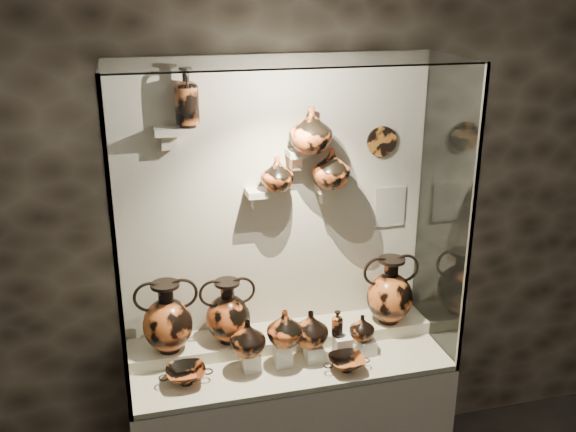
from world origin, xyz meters
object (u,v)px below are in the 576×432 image
at_px(amphora_left, 167,317).
at_px(lekythos_tall, 187,94).
at_px(amphora_right, 390,290).
at_px(jug_c, 310,328).
at_px(jug_b, 285,327).
at_px(kylix_left, 186,374).
at_px(kylix_right, 347,362).
at_px(lekythos_small, 337,322).
at_px(jug_a, 248,337).
at_px(ovoid_vase_a, 277,174).
at_px(jug_e, 362,327).
at_px(ovoid_vase_b, 311,129).
at_px(ovoid_vase_c, 331,168).
at_px(amphora_mid, 228,311).

xyz_separation_m(amphora_left, lekythos_tall, (0.17, 0.09, 1.13)).
bearing_deg(amphora_right, jug_c, -163.12).
bearing_deg(jug_b, lekythos_tall, 124.57).
xyz_separation_m(kylix_left, kylix_right, (0.82, -0.10, -0.00)).
bearing_deg(lekythos_small, jug_a, 163.15).
distance_m(lekythos_small, ovoid_vase_a, 0.85).
bearing_deg(kylix_right, lekythos_tall, 165.86).
distance_m(jug_a, kylix_left, 0.36).
height_order(jug_c, lekythos_tall, lekythos_tall).
xyz_separation_m(jug_e, lekythos_small, (-0.14, 0.00, 0.05)).
xyz_separation_m(kylix_left, lekythos_tall, (0.11, 0.32, 1.35)).
bearing_deg(amphora_left, lekythos_small, 6.09).
height_order(lekythos_small, ovoid_vase_b, ovoid_vase_b).
relative_size(amphora_right, lekythos_tall, 1.23).
distance_m(kylix_left, ovoid_vase_c, 1.29).
bearing_deg(ovoid_vase_c, ovoid_vase_b, -150.22).
distance_m(jug_b, ovoid_vase_a, 0.80).
relative_size(jug_c, ovoid_vase_b, 0.85).
height_order(jug_b, ovoid_vase_a, ovoid_vase_a).
bearing_deg(jug_c, lekythos_tall, 145.71).
relative_size(jug_a, kylix_right, 0.81).
relative_size(amphora_left, ovoid_vase_b, 1.69).
xyz_separation_m(jug_a, ovoid_vase_a, (0.22, 0.27, 0.78)).
bearing_deg(jug_a, amphora_left, 156.91).
bearing_deg(lekythos_tall, jug_c, -2.31).
bearing_deg(ovoid_vase_c, ovoid_vase_a, -158.36).
bearing_deg(jug_e, jug_a, -165.81).
distance_m(ovoid_vase_b, ovoid_vase_c, 0.24).
xyz_separation_m(jug_a, jug_e, (0.63, 0.03, -0.05)).
xyz_separation_m(jug_e, lekythos_tall, (-0.85, 0.26, 1.25)).
relative_size(amphora_right, ovoid_vase_a, 2.21).
distance_m(jug_e, ovoid_vase_c, 0.88).
bearing_deg(jug_b, amphora_left, 141.06).
bearing_deg(ovoid_vase_c, amphora_left, -151.80).
relative_size(lekythos_small, lekythos_tall, 0.52).
xyz_separation_m(jug_a, kylix_right, (0.49, -0.13, -0.15)).
distance_m(jug_e, lekythos_small, 0.15).
bearing_deg(lekythos_tall, jug_b, -12.12).
relative_size(jug_c, lekythos_tall, 0.62).
relative_size(kylix_left, kylix_right, 1.08).
bearing_deg(lekythos_small, ovoid_vase_b, 94.41).
distance_m(amphora_mid, kylix_left, 0.41).
distance_m(amphora_left, ovoid_vase_c, 1.16).
bearing_deg(ovoid_vase_a, kylix_left, -141.48).
relative_size(jug_a, jug_c, 0.98).
bearing_deg(jug_a, kylix_right, -10.76).
xyz_separation_m(kylix_left, ovoid_vase_a, (0.55, 0.30, 0.93)).
height_order(jug_a, kylix_left, jug_a).
bearing_deg(amphora_right, ovoid_vase_a, 172.10).
bearing_deg(jug_a, lekythos_tall, 130.64).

